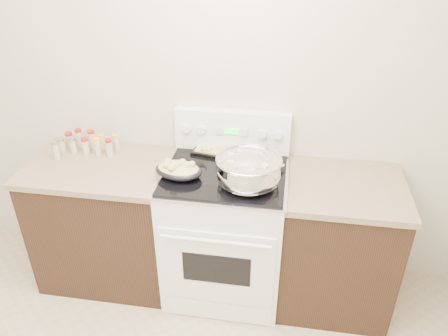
# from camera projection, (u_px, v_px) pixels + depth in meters

# --- Properties ---
(room_shell) EXTENTS (4.10, 3.60, 2.75)m
(room_shell) POSITION_uv_depth(u_px,v_px,m) (10.00, 187.00, 1.14)
(room_shell) COLOR beige
(room_shell) RESTS_ON ground
(counter_left) EXTENTS (0.93, 0.67, 0.92)m
(counter_left) POSITION_uv_depth(u_px,v_px,m) (109.00, 220.00, 3.06)
(counter_left) COLOR black
(counter_left) RESTS_ON ground
(counter_right) EXTENTS (0.73, 0.67, 0.92)m
(counter_right) POSITION_uv_depth(u_px,v_px,m) (336.00, 244.00, 2.84)
(counter_right) COLOR black
(counter_right) RESTS_ON ground
(kitchen_range) EXTENTS (0.78, 0.73, 1.22)m
(kitchen_range) POSITION_uv_depth(u_px,v_px,m) (225.00, 229.00, 2.92)
(kitchen_range) COLOR white
(kitchen_range) RESTS_ON ground
(mixing_bowl) EXTENTS (0.43, 0.43, 0.23)m
(mixing_bowl) POSITION_uv_depth(u_px,v_px,m) (249.00, 171.00, 2.53)
(mixing_bowl) COLOR silver
(mixing_bowl) RESTS_ON kitchen_range
(roasting_pan) EXTENTS (0.33, 0.26, 0.11)m
(roasting_pan) POSITION_uv_depth(u_px,v_px,m) (178.00, 169.00, 2.62)
(roasting_pan) COLOR black
(roasting_pan) RESTS_ON kitchen_range
(baking_sheet) EXTENTS (0.46, 0.36, 0.06)m
(baking_sheet) POSITION_uv_depth(u_px,v_px,m) (226.00, 148.00, 2.92)
(baking_sheet) COLOR black
(baking_sheet) RESTS_ON kitchen_range
(wooden_spoon) EXTENTS (0.10, 0.24, 0.04)m
(wooden_spoon) POSITION_uv_depth(u_px,v_px,m) (232.00, 169.00, 2.70)
(wooden_spoon) COLOR #9D8048
(wooden_spoon) RESTS_ON kitchen_range
(blue_ladle) EXTENTS (0.15, 0.26, 0.10)m
(blue_ladle) POSITION_uv_depth(u_px,v_px,m) (265.00, 180.00, 2.54)
(blue_ladle) COLOR #88BDCB
(blue_ladle) RESTS_ON kitchen_range
(spice_jars) EXTENTS (0.40, 0.24, 0.13)m
(spice_jars) POSITION_uv_depth(u_px,v_px,m) (86.00, 144.00, 2.94)
(spice_jars) COLOR #BFB28C
(spice_jars) RESTS_ON counter_left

